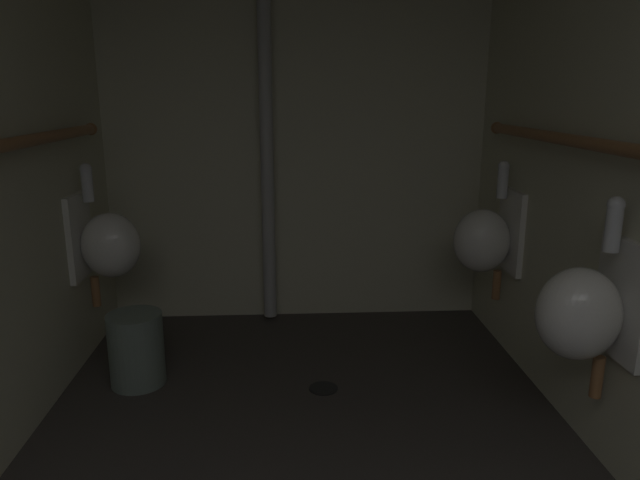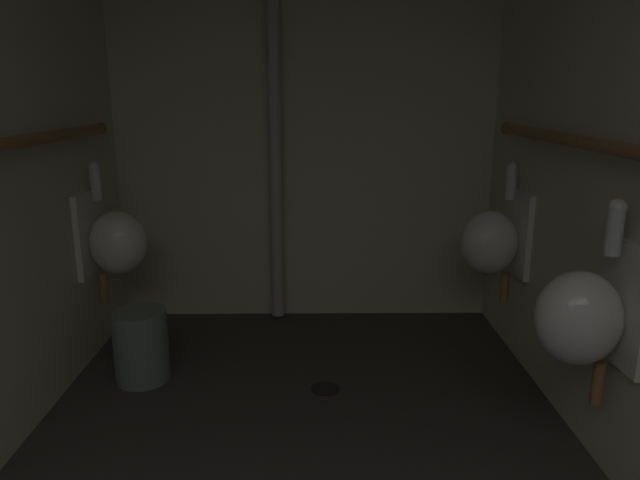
{
  "view_description": "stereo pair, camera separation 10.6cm",
  "coord_description": "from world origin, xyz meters",
  "px_view_note": "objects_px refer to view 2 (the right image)",
  "views": [
    {
      "loc": [
        -0.06,
        -0.17,
        1.39
      ],
      "look_at": [
        0.08,
        2.2,
        0.79
      ],
      "focal_mm": 32.87,
      "sensor_mm": 36.0,
      "label": 1
    },
    {
      "loc": [
        0.05,
        -0.17,
        1.39
      ],
      "look_at": [
        0.08,
        2.2,
        0.79
      ],
      "focal_mm": 32.87,
      "sensor_mm": 36.0,
      "label": 2
    }
  ],
  "objects_px": {
    "urinal_right_far": "(493,240)",
    "waste_bin": "(141,346)",
    "urinal_right_mid": "(585,315)",
    "floor_drain": "(325,388)",
    "standpipe_back_wall": "(275,125)",
    "urinal_left_mid": "(114,241)"
  },
  "relations": [
    {
      "from": "urinal_right_far",
      "to": "waste_bin",
      "type": "height_order",
      "value": "urinal_right_far"
    },
    {
      "from": "urinal_right_mid",
      "to": "waste_bin",
      "type": "xyz_separation_m",
      "value": [
        -1.8,
        0.77,
        -0.46
      ]
    },
    {
      "from": "urinal_right_far",
      "to": "floor_drain",
      "type": "distance_m",
      "value": 1.17
    },
    {
      "from": "floor_drain",
      "to": "urinal_right_mid",
      "type": "bearing_deg",
      "value": -36.45
    },
    {
      "from": "urinal_right_far",
      "to": "standpipe_back_wall",
      "type": "relative_size",
      "value": 0.32
    },
    {
      "from": "floor_drain",
      "to": "waste_bin",
      "type": "bearing_deg",
      "value": 172.92
    },
    {
      "from": "standpipe_back_wall",
      "to": "floor_drain",
      "type": "relative_size",
      "value": 16.92
    },
    {
      "from": "urinal_right_mid",
      "to": "urinal_right_far",
      "type": "height_order",
      "value": "same"
    },
    {
      "from": "urinal_right_far",
      "to": "waste_bin",
      "type": "distance_m",
      "value": 1.88
    },
    {
      "from": "urinal_right_far",
      "to": "standpipe_back_wall",
      "type": "distance_m",
      "value": 1.4
    },
    {
      "from": "standpipe_back_wall",
      "to": "floor_drain",
      "type": "height_order",
      "value": "standpipe_back_wall"
    },
    {
      "from": "urinal_right_mid",
      "to": "waste_bin",
      "type": "distance_m",
      "value": 2.01
    },
    {
      "from": "waste_bin",
      "to": "floor_drain",
      "type": "bearing_deg",
      "value": -7.08
    },
    {
      "from": "urinal_left_mid",
      "to": "urinal_right_mid",
      "type": "relative_size",
      "value": 1.0
    },
    {
      "from": "floor_drain",
      "to": "standpipe_back_wall",
      "type": "bearing_deg",
      "value": 106.9
    },
    {
      "from": "standpipe_back_wall",
      "to": "waste_bin",
      "type": "distance_m",
      "value": 1.45
    },
    {
      "from": "urinal_left_mid",
      "to": "floor_drain",
      "type": "xyz_separation_m",
      "value": [
        1.1,
        -0.42,
        -0.63
      ]
    },
    {
      "from": "standpipe_back_wall",
      "to": "waste_bin",
      "type": "bearing_deg",
      "value": -127.96
    },
    {
      "from": "urinal_right_mid",
      "to": "floor_drain",
      "type": "height_order",
      "value": "urinal_right_mid"
    },
    {
      "from": "urinal_right_mid",
      "to": "waste_bin",
      "type": "bearing_deg",
      "value": 156.78
    },
    {
      "from": "urinal_left_mid",
      "to": "urinal_right_far",
      "type": "height_order",
      "value": "same"
    },
    {
      "from": "urinal_left_mid",
      "to": "urinal_right_far",
      "type": "distance_m",
      "value": 1.99
    }
  ]
}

